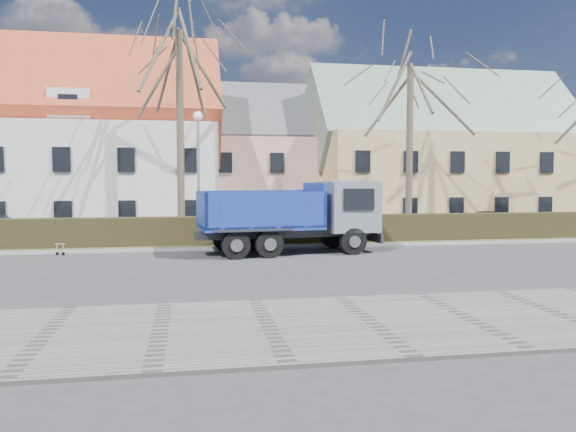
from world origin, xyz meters
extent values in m
plane|color=#363639|center=(0.00, 0.00, 0.00)|extent=(120.00, 120.00, 0.00)
cube|color=slate|center=(0.00, -8.50, 0.04)|extent=(80.00, 5.00, 0.08)
cube|color=gray|center=(0.00, 4.60, 0.06)|extent=(80.00, 0.30, 0.12)
cube|color=#454B2A|center=(0.00, 6.20, 0.05)|extent=(80.00, 3.00, 0.10)
cube|color=black|center=(0.00, 6.00, 0.65)|extent=(60.00, 0.90, 1.30)
imported|color=black|center=(16.27, 10.37, 0.59)|extent=(4.38, 2.98, 1.18)
camera|label=1|loc=(-1.61, -19.96, 3.20)|focal=35.00mm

